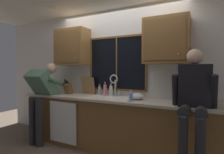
{
  "coord_description": "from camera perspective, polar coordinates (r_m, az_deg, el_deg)",
  "views": [
    {
      "loc": [
        1.42,
        -3.06,
        1.41
      ],
      "look_at": [
        0.02,
        -0.3,
        1.28
      ],
      "focal_mm": 28.8,
      "sensor_mm": 36.0,
      "label": 1
    }
  ],
  "objects": [
    {
      "name": "back_wall",
      "position": [
        3.44,
        2.35,
        0.11
      ],
      "size": [
        5.86,
        0.12,
        2.55
      ],
      "primitive_type": "cube",
      "color": "silver",
      "rests_on": "floor"
    },
    {
      "name": "ceiling_downlight_left",
      "position": [
        3.66,
        -18.38,
        20.29
      ],
      "size": [
        0.14,
        0.14,
        0.01
      ],
      "primitive_type": "cylinder",
      "color": "#FFEAB2"
    },
    {
      "name": "window_glass",
      "position": [
        3.38,
        1.55,
        4.31
      ],
      "size": [
        1.1,
        0.02,
        0.95
      ],
      "primitive_type": "cube",
      "color": "black"
    },
    {
      "name": "window_frame_top",
      "position": [
        3.42,
        1.49,
        12.58
      ],
      "size": [
        1.17,
        0.02,
        0.04
      ],
      "primitive_type": "cube",
      "color": "brown"
    },
    {
      "name": "window_frame_bottom",
      "position": [
        3.39,
        1.47,
        -4.03
      ],
      "size": [
        1.17,
        0.02,
        0.04
      ],
      "primitive_type": "cube",
      "color": "brown"
    },
    {
      "name": "window_frame_left",
      "position": [
        3.65,
        -6.62,
        4.15
      ],
      "size": [
        0.03,
        0.02,
        0.95
      ],
      "primitive_type": "cube",
      "color": "brown"
    },
    {
      "name": "window_frame_right",
      "position": [
        3.17,
        10.82,
        4.4
      ],
      "size": [
        0.03,
        0.02,
        0.95
      ],
      "primitive_type": "cube",
      "color": "brown"
    },
    {
      "name": "window_mullion_center",
      "position": [
        3.37,
        1.47,
        4.32
      ],
      "size": [
        0.02,
        0.02,
        0.95
      ],
      "primitive_type": "cube",
      "color": "brown"
    },
    {
      "name": "lower_cabinet_run",
      "position": [
        3.26,
        -0.31,
        -14.92
      ],
      "size": [
        3.46,
        0.58,
        0.88
      ],
      "primitive_type": "cube",
      "color": "brown",
      "rests_on": "floor"
    },
    {
      "name": "countertop",
      "position": [
        3.14,
        -0.48,
        -6.98
      ],
      "size": [
        3.52,
        0.62,
        0.04
      ],
      "primitive_type": "cube",
      "color": "beige",
      "rests_on": "lower_cabinet_run"
    },
    {
      "name": "dishwasher_front",
      "position": [
        3.46,
        -15.35,
        -13.71
      ],
      "size": [
        0.6,
        0.02,
        0.74
      ],
      "primitive_type": "cube",
      "color": "white"
    },
    {
      "name": "upper_cabinet_left",
      "position": [
        3.77,
        -12.54,
        9.17
      ],
      "size": [
        0.69,
        0.36,
        0.72
      ],
      "color": "olive"
    },
    {
      "name": "upper_cabinet_right",
      "position": [
        2.98,
        16.8,
        10.97
      ],
      "size": [
        0.69,
        0.36,
        0.72
      ],
      "color": "olive"
    },
    {
      "name": "sink",
      "position": [
        3.17,
        -0.74,
        -8.31
      ],
      "size": [
        0.8,
        0.46,
        0.21
      ],
      "color": "white",
      "rests_on": "lower_cabinet_run"
    },
    {
      "name": "faucet",
      "position": [
        3.28,
        0.83,
        -1.77
      ],
      "size": [
        0.18,
        0.09,
        0.4
      ],
      "color": "silver",
      "rests_on": "countertop"
    },
    {
      "name": "person_standing",
      "position": [
        3.72,
        -21.32,
        -4.83
      ],
      "size": [
        0.53,
        0.7,
        1.54
      ],
      "color": "#262628",
      "rests_on": "floor"
    },
    {
      "name": "person_sitting_on_counter",
      "position": [
        2.51,
        24.48,
        -4.84
      ],
      "size": [
        0.54,
        0.62,
        1.26
      ],
      "color": "#262628",
      "rests_on": "countertop"
    },
    {
      "name": "knife_block",
      "position": [
        3.71,
        -13.71,
        -3.59
      ],
      "size": [
        0.12,
        0.18,
        0.32
      ],
      "color": "brown",
      "rests_on": "countertop"
    },
    {
      "name": "cutting_board",
      "position": [
        3.62,
        -7.57,
        -2.75
      ],
      "size": [
        0.3,
        0.09,
        0.34
      ],
      "primitive_type": "cube",
      "rotation": [
        0.21,
        0.0,
        0.0
      ],
      "color": "#997047",
      "rests_on": "countertop"
    },
    {
      "name": "mixing_bowl",
      "position": [
        2.98,
        7.89,
        -6.11
      ],
      "size": [
        0.23,
        0.23,
        0.11
      ],
      "primitive_type": "ellipsoid",
      "color": "silver",
      "rests_on": "countertop"
    },
    {
      "name": "soap_dispenser",
      "position": [
        2.79,
        6.02,
        -6.36
      ],
      "size": [
        0.06,
        0.07,
        0.17
      ],
      "color": "#668CCC",
      "rests_on": "countertop"
    },
    {
      "name": "bottle_green_glass",
      "position": [
        3.49,
        -3.96,
        -4.22
      ],
      "size": [
        0.05,
        0.05,
        0.22
      ],
      "color": "#B7B7BC",
      "rests_on": "countertop"
    },
    {
      "name": "bottle_tall_clear",
      "position": [
        3.31,
        -0.36,
        -4.35
      ],
      "size": [
        0.06,
        0.06,
        0.25
      ],
      "color": "silver",
      "rests_on": "countertop"
    },
    {
      "name": "bottle_amber_small",
      "position": [
        3.37,
        -2.26,
        -4.08
      ],
      "size": [
        0.06,
        0.06,
        0.27
      ],
      "color": "pink",
      "rests_on": "countertop"
    }
  ]
}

